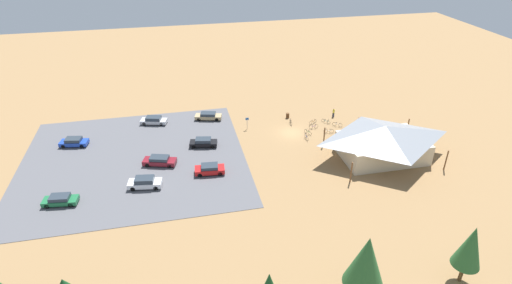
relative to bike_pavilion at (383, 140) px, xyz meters
name	(u,v)px	position (x,y,z in m)	size (l,w,h in m)	color
ground	(292,133)	(11.02, -10.33, -2.97)	(160.00, 160.00, 0.00)	#937047
parking_lot_asphalt	(134,159)	(36.81, -7.20, -2.94)	(33.02, 30.89, 0.05)	#56565B
bike_pavilion	(383,140)	(0.00, 0.00, 0.00)	(15.03, 10.88, 5.26)	beige
trash_bin	(288,116)	(10.13, -16.09, -2.52)	(0.60, 0.60, 0.90)	brown
lot_sign	(247,121)	(18.13, -13.42, -1.56)	(0.56, 0.08, 2.20)	#99999E
pine_center	(471,247)	(3.60, 23.89, 1.65)	(2.75, 2.75, 7.00)	brown
pine_east	(366,261)	(14.67, 24.14, 2.40)	(3.76, 3.76, 8.12)	brown
bicycle_white_near_porch	(329,131)	(4.97, -8.95, -2.57)	(1.68, 0.63, 0.88)	black
bicycle_green_yard_right	(419,137)	(-8.69, -3.69, -2.57)	(1.50, 1.13, 0.86)	black
bicycle_black_edge_south	(291,122)	(10.30, -13.49, -2.59)	(0.48, 1.70, 0.86)	black
bicycle_purple_trailside	(313,127)	(6.95, -11.05, -2.57)	(1.72, 0.48, 0.82)	black
bicycle_silver_by_bin	(406,134)	(-7.30, -5.33, -2.61)	(0.80, 1.59, 0.81)	black
bicycle_orange_front_row	(313,122)	(6.45, -12.86, -2.61)	(1.57, 0.77, 0.78)	black
bicycle_teal_yard_front	(326,121)	(4.07, -12.64, -2.62)	(1.14, 1.35, 0.78)	black
bicycle_yellow_mid_cluster	(410,130)	(-8.68, -6.34, -2.57)	(0.67, 1.71, 0.88)	black
bicycle_red_yard_center	(424,143)	(-8.53, -1.89, -2.56)	(1.52, 1.01, 0.94)	black
bicycle_blue_near_sign	(306,137)	(9.34, -7.71, -2.57)	(0.48, 1.72, 0.90)	black
bicycle_white_yard_left	(337,125)	(2.62, -10.91, -2.59)	(1.44, 1.14, 0.81)	black
bicycle_green_back_row	(308,132)	(8.52, -9.37, -2.61)	(0.79, 1.53, 0.76)	black
car_white_front_row	(145,182)	(35.00, 0.49, -2.18)	(4.68, 2.48, 1.50)	white
car_black_back_corner	(203,142)	(26.11, -8.96, -2.24)	(4.55, 2.53, 1.36)	black
car_green_by_curb	(60,200)	(45.49, 1.99, -2.28)	(4.48, 2.29, 1.27)	#1E6B3D
car_red_inner_stall	(210,169)	(26.04, -1.00, -2.23)	(4.36, 2.24, 1.37)	red
car_silver_second_row	(154,120)	(33.82, -18.77, -2.25)	(4.82, 2.92, 1.35)	#BCBCC1
car_maroon_mid_lot	(160,161)	(32.99, -4.85, -2.24)	(5.11, 3.08, 1.35)	maroon
car_blue_end_stall	(74,142)	(46.26, -13.56, -2.25)	(4.53, 2.57, 1.33)	#1E42B2
car_tan_near_entry	(208,116)	(24.25, -18.47, -2.26)	(4.98, 2.82, 1.29)	tan
visitor_crossing_yard	(334,112)	(1.85, -14.75, -2.09)	(0.40, 0.38, 1.67)	#2D3347
visitor_by_pavilion	(358,122)	(-0.95, -10.26, -2.06)	(0.39, 0.36, 1.73)	#2D3347
visitor_at_bikes	(362,126)	(-0.81, -8.66, -2.05)	(0.40, 0.37, 1.74)	#2D3347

